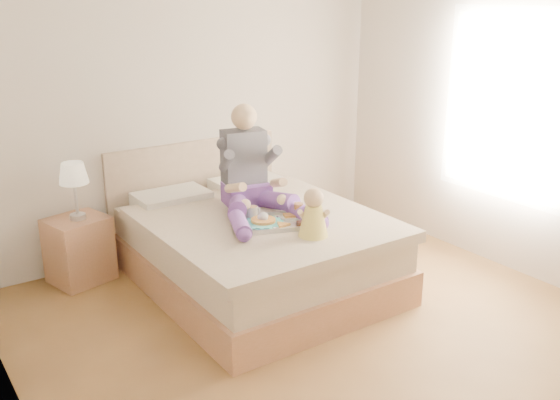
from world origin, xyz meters
TOP-DOWN VIEW (x-y plane):
  - room at (0.08, 0.01)m, footprint 4.02×4.22m
  - bed at (0.00, 1.08)m, footprint 1.70×2.18m
  - nightstand at (-1.18, 1.88)m, footprint 0.54×0.50m
  - lamp at (-1.17, 1.86)m, footprint 0.23×0.23m
  - adult at (0.06, 1.15)m, footprint 0.75×1.10m
  - tray at (0.01, 0.72)m, footprint 0.58×0.52m
  - baby at (0.10, 0.37)m, footprint 0.29×0.31m

SIDE VIEW (x-z plane):
  - nightstand at x=-1.18m, z-range 0.00..0.55m
  - bed at x=0.00m, z-range -0.18..0.82m
  - tray at x=0.01m, z-range 0.57..0.71m
  - baby at x=0.10m, z-range 0.58..0.94m
  - adult at x=0.06m, z-range 0.43..1.29m
  - lamp at x=-1.17m, z-range 0.67..1.14m
  - room at x=0.08m, z-range 0.15..2.87m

